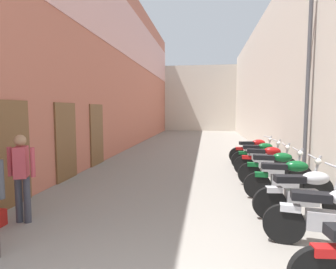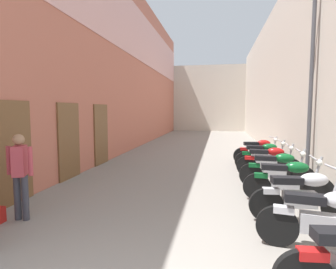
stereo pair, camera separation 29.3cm
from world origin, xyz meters
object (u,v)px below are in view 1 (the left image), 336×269
at_px(motorcycle_fourth, 288,178).
at_px(motorcycle_eighth, 254,150).
at_px(motorcycle_second, 333,216).
at_px(motorcycle_fifth, 275,168).
at_px(motorcycle_third, 305,193).
at_px(street_lamp, 305,75).
at_px(pedestrian_mid_alley, 22,172).
at_px(motorcycle_seventh, 260,155).
at_px(motorcycle_sixth, 266,160).

relative_size(motorcycle_fourth, motorcycle_eighth, 1.01).
xyz_separation_m(motorcycle_second, motorcycle_fifth, (0.00, 3.28, 0.00)).
xyz_separation_m(motorcycle_fifth, motorcycle_eighth, (-0.00, 3.16, 0.00)).
relative_size(motorcycle_third, motorcycle_fourth, 1.00).
distance_m(motorcycle_second, street_lamp, 4.32).
height_order(motorcycle_eighth, pedestrian_mid_alley, pedestrian_mid_alley).
bearing_deg(motorcycle_seventh, motorcycle_fifth, -90.00).
xyz_separation_m(motorcycle_fifth, pedestrian_mid_alley, (-4.99, -3.00, 0.42)).
height_order(motorcycle_seventh, street_lamp, street_lamp).
relative_size(motorcycle_sixth, motorcycle_eighth, 1.00).
xyz_separation_m(motorcycle_second, street_lamp, (0.71, 3.52, 2.41)).
height_order(motorcycle_fourth, motorcycle_sixth, same).
height_order(motorcycle_third, motorcycle_fifth, same).
distance_m(motorcycle_fourth, street_lamp, 2.85).
distance_m(motorcycle_fourth, motorcycle_eighth, 4.28).
xyz_separation_m(motorcycle_fourth, motorcycle_fifth, (-0.00, 1.12, 0.00)).
bearing_deg(motorcycle_seventh, motorcycle_eighth, 90.01).
relative_size(motorcycle_second, motorcycle_seventh, 0.99).
xyz_separation_m(motorcycle_seventh, pedestrian_mid_alley, (-4.99, -5.06, 0.42)).
relative_size(motorcycle_sixth, street_lamp, 0.37).
xyz_separation_m(motorcycle_sixth, motorcycle_eighth, (-0.00, 2.06, 0.00)).
relative_size(motorcycle_third, motorcycle_sixth, 1.00).
bearing_deg(motorcycle_sixth, pedestrian_mid_alley, -140.63).
height_order(motorcycle_sixth, pedestrian_mid_alley, pedestrian_mid_alley).
relative_size(motorcycle_sixth, pedestrian_mid_alley, 1.18).
bearing_deg(motorcycle_sixth, motorcycle_fifth, -90.00).
distance_m(motorcycle_sixth, motorcycle_eighth, 2.06).
distance_m(motorcycle_third, motorcycle_fifth, 2.20).
bearing_deg(motorcycle_seventh, pedestrian_mid_alley, -134.63).
height_order(motorcycle_fifth, street_lamp, street_lamp).
relative_size(motorcycle_fourth, pedestrian_mid_alley, 1.18).
distance_m(motorcycle_second, motorcycle_third, 1.08).
bearing_deg(motorcycle_second, motorcycle_seventh, 90.00).
relative_size(motorcycle_seventh, pedestrian_mid_alley, 1.18).
bearing_deg(motorcycle_fifth, motorcycle_eighth, 90.00).
bearing_deg(motorcycle_fourth, motorcycle_seventh, 90.00).
xyz_separation_m(motorcycle_second, motorcycle_eighth, (0.00, 6.44, 0.00)).
bearing_deg(street_lamp, motorcycle_seventh, 111.15).
height_order(motorcycle_fourth, motorcycle_seventh, same).
bearing_deg(street_lamp, pedestrian_mid_alley, -150.41).
height_order(motorcycle_third, pedestrian_mid_alley, pedestrian_mid_alley).
xyz_separation_m(motorcycle_third, motorcycle_seventh, (0.00, 4.26, 0.00)).
bearing_deg(motorcycle_sixth, motorcycle_second, -90.00).
relative_size(motorcycle_second, motorcycle_eighth, 1.00).
distance_m(motorcycle_eighth, street_lamp, 3.85).
xyz_separation_m(motorcycle_second, motorcycle_third, (0.00, 1.08, 0.00)).
bearing_deg(motorcycle_sixth, motorcycle_eighth, 90.00).
relative_size(motorcycle_third, pedestrian_mid_alley, 1.18).
xyz_separation_m(pedestrian_mid_alley, street_lamp, (5.70, 3.24, 1.99)).
bearing_deg(motorcycle_fifth, motorcycle_sixth, 90.00).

